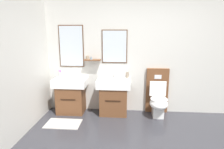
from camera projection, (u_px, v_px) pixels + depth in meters
name	position (u px, v px, depth m)	size (l,w,h in m)	color
wall_back	(144.00, 55.00, 4.32)	(4.59, 0.27, 2.55)	beige
bath_mat	(63.00, 124.00, 3.90)	(0.68, 0.44, 0.01)	#9E9993
vanity_sink_left	(71.00, 94.00, 4.38)	(0.72, 0.49, 0.78)	brown
tap_on_left_sink	(72.00, 74.00, 4.46)	(0.03, 0.13, 0.11)	silver
vanity_sink_right	(114.00, 96.00, 4.30)	(0.72, 0.49, 0.78)	brown
tap_on_right_sink	(114.00, 74.00, 4.38)	(0.03, 0.13, 0.11)	silver
toilet	(158.00, 98.00, 4.24)	(0.48, 0.62, 1.00)	brown
toothbrush_cup	(60.00, 74.00, 4.47)	(0.07, 0.07, 0.20)	silver
soap_dispenser	(127.00, 75.00, 4.36)	(0.06, 0.06, 0.17)	gray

